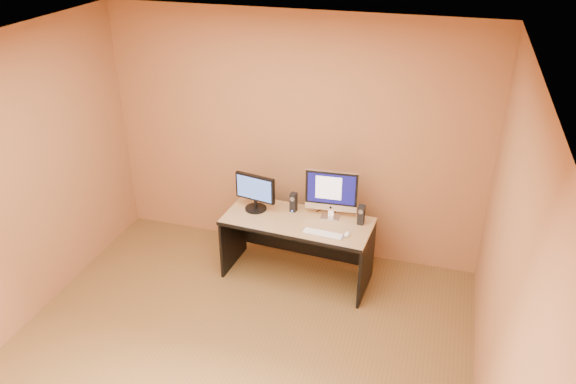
% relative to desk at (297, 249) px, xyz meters
% --- Properties ---
extents(floor, '(4.00, 4.00, 0.00)m').
position_rel_desk_xyz_m(floor, '(-0.21, -1.41, -0.34)').
color(floor, brown).
rests_on(floor, ground).
extents(walls, '(4.00, 4.00, 2.60)m').
position_rel_desk_xyz_m(walls, '(-0.21, -1.41, 0.96)').
color(walls, '#9D603F').
rests_on(walls, ground).
extents(ceiling, '(4.00, 4.00, 0.00)m').
position_rel_desk_xyz_m(ceiling, '(-0.21, -1.41, 2.26)').
color(ceiling, white).
rests_on(ceiling, walls).
extents(desk, '(1.51, 0.74, 0.68)m').
position_rel_desk_xyz_m(desk, '(0.00, 0.00, 0.00)').
color(desk, tan).
rests_on(desk, ground).
extents(imac, '(0.54, 0.23, 0.51)m').
position_rel_desk_xyz_m(imac, '(0.30, 0.16, 0.59)').
color(imac, silver).
rests_on(imac, desk).
extents(second_monitor, '(0.47, 0.30, 0.39)m').
position_rel_desk_xyz_m(second_monitor, '(-0.47, 0.09, 0.53)').
color(second_monitor, black).
rests_on(second_monitor, desk).
extents(speaker_left, '(0.07, 0.07, 0.20)m').
position_rel_desk_xyz_m(speaker_left, '(-0.09, 0.17, 0.44)').
color(speaker_left, black).
rests_on(speaker_left, desk).
extents(speaker_right, '(0.07, 0.07, 0.20)m').
position_rel_desk_xyz_m(speaker_right, '(0.61, 0.11, 0.44)').
color(speaker_right, black).
rests_on(speaker_right, desk).
extents(keyboard, '(0.40, 0.13, 0.02)m').
position_rel_desk_xyz_m(keyboard, '(0.30, -0.19, 0.35)').
color(keyboard, silver).
rests_on(keyboard, desk).
extents(mouse, '(0.06, 0.10, 0.03)m').
position_rel_desk_xyz_m(mouse, '(0.53, -0.14, 0.36)').
color(mouse, white).
rests_on(mouse, desk).
extents(cable_a, '(0.08, 0.19, 0.01)m').
position_rel_desk_xyz_m(cable_a, '(0.32, 0.28, 0.34)').
color(cable_a, black).
rests_on(cable_a, desk).
extents(cable_b, '(0.09, 0.15, 0.01)m').
position_rel_desk_xyz_m(cable_b, '(0.18, 0.28, 0.34)').
color(cable_b, black).
rests_on(cable_b, desk).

